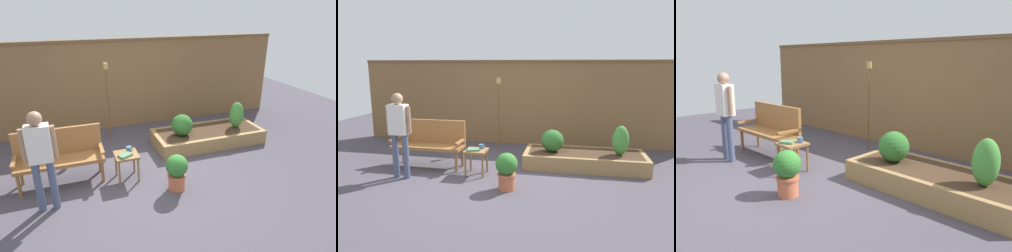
# 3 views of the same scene
# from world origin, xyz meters

# --- Properties ---
(ground_plane) EXTENTS (14.00, 14.00, 0.00)m
(ground_plane) POSITION_xyz_m (0.00, 0.00, 0.00)
(ground_plane) COLOR #47424C
(fence_back) EXTENTS (8.40, 0.14, 2.16)m
(fence_back) POSITION_xyz_m (0.00, 2.60, 1.09)
(fence_back) COLOR brown
(fence_back) RESTS_ON ground_plane
(garden_bench) EXTENTS (1.44, 0.48, 0.94)m
(garden_bench) POSITION_xyz_m (-1.46, 0.42, 0.54)
(garden_bench) COLOR #936033
(garden_bench) RESTS_ON ground_plane
(side_table) EXTENTS (0.40, 0.40, 0.48)m
(side_table) POSITION_xyz_m (-0.38, 0.10, 0.40)
(side_table) COLOR olive
(side_table) RESTS_ON ground_plane
(cup_on_table) EXTENTS (0.13, 0.09, 0.08)m
(cup_on_table) POSITION_xyz_m (-0.31, 0.20, 0.52)
(cup_on_table) COLOR teal
(cup_on_table) RESTS_ON side_table
(book_on_table) EXTENTS (0.26, 0.23, 0.04)m
(book_on_table) POSITION_xyz_m (-0.41, 0.03, 0.50)
(book_on_table) COLOR #4C7A56
(book_on_table) RESTS_ON side_table
(potted_boxwood) EXTENTS (0.37, 0.37, 0.63)m
(potted_boxwood) POSITION_xyz_m (0.32, -0.51, 0.35)
(potted_boxwood) COLOR #C66642
(potted_boxwood) RESTS_ON ground_plane
(raised_planter_bed) EXTENTS (2.40, 1.00, 0.30)m
(raised_planter_bed) POSITION_xyz_m (1.64, 0.96, 0.15)
(raised_planter_bed) COLOR #997547
(raised_planter_bed) RESTS_ON ground_plane
(shrub_near_bench) EXTENTS (0.45, 0.45, 0.45)m
(shrub_near_bench) POSITION_xyz_m (0.99, 0.91, 0.53)
(shrub_near_bench) COLOR brown
(shrub_near_bench) RESTS_ON raised_planter_bed
(shrub_far_corner) EXTENTS (0.31, 0.31, 0.58)m
(shrub_far_corner) POSITION_xyz_m (2.31, 0.91, 0.59)
(shrub_far_corner) COLOR brown
(shrub_far_corner) RESTS_ON raised_planter_bed
(tiki_torch) EXTENTS (0.10, 0.10, 1.74)m
(tiki_torch) POSITION_xyz_m (-0.36, 1.94, 1.19)
(tiki_torch) COLOR brown
(tiki_torch) RESTS_ON ground_plane
(person_by_bench) EXTENTS (0.47, 0.20, 1.56)m
(person_by_bench) POSITION_xyz_m (-1.67, -0.35, 0.93)
(person_by_bench) COLOR #475170
(person_by_bench) RESTS_ON ground_plane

